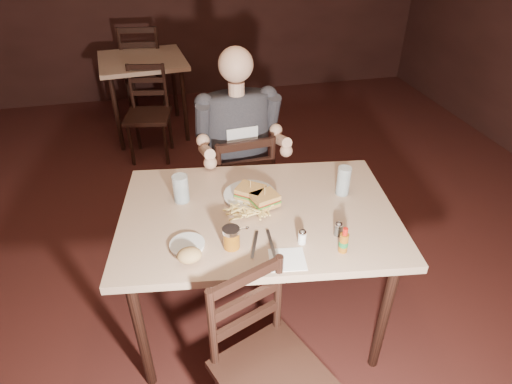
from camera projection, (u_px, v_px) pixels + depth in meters
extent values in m
plane|color=black|center=(227.00, 303.00, 2.58)|extent=(7.00, 7.00, 0.00)
cube|color=tan|center=(258.00, 215.00, 2.07)|extent=(1.43, 1.05, 0.04)
cylinder|color=black|center=(141.00, 335.00, 1.96)|extent=(0.05, 0.05, 0.73)
cylinder|color=black|center=(157.00, 236.00, 2.54)|extent=(0.05, 0.05, 0.73)
cylinder|color=black|center=(384.00, 317.00, 2.04)|extent=(0.05, 0.05, 0.73)
cylinder|color=black|center=(345.00, 225.00, 2.62)|extent=(0.05, 0.05, 0.73)
cube|color=tan|center=(142.00, 61.00, 4.11)|extent=(0.87, 0.87, 0.04)
cylinder|color=black|center=(117.00, 115.00, 3.99)|extent=(0.04, 0.04, 0.73)
cylinder|color=black|center=(113.00, 91.00, 4.49)|extent=(0.04, 0.04, 0.73)
cylinder|color=black|center=(185.00, 106.00, 4.16)|extent=(0.04, 0.04, 0.73)
cylinder|color=black|center=(174.00, 85.00, 4.66)|extent=(0.04, 0.04, 0.73)
cylinder|color=white|center=(250.00, 196.00, 2.16)|extent=(0.29, 0.29, 0.01)
ellipsoid|color=maroon|center=(265.00, 201.00, 2.10)|extent=(0.05, 0.05, 0.01)
cylinder|color=silver|center=(181.00, 189.00, 2.10)|extent=(0.09, 0.09, 0.14)
cylinder|color=silver|center=(343.00, 181.00, 2.15)|extent=(0.08, 0.08, 0.15)
cube|color=white|center=(287.00, 259.00, 1.78)|extent=(0.17, 0.16, 0.00)
cube|color=silver|center=(272.00, 247.00, 1.84)|extent=(0.03, 0.23, 0.01)
cube|color=silver|center=(255.00, 245.00, 1.85)|extent=(0.07, 0.17, 0.01)
cylinder|color=white|center=(187.00, 245.00, 1.85)|extent=(0.17, 0.17, 0.01)
ellipsoid|color=tan|center=(189.00, 255.00, 1.74)|extent=(0.11, 0.10, 0.06)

